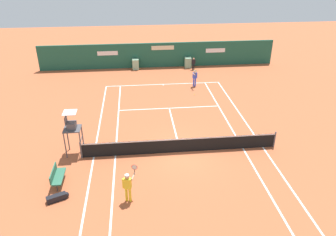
# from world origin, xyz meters

# --- Properties ---
(ground_plane) EXTENTS (80.00, 80.00, 0.01)m
(ground_plane) POSITION_xyz_m (-0.00, 0.58, 0.00)
(ground_plane) COLOR #B25633
(tennis_net) EXTENTS (12.10, 0.10, 1.07)m
(tennis_net) POSITION_xyz_m (0.00, 0.00, 0.51)
(tennis_net) COLOR #4C4C51
(tennis_net) RESTS_ON ground_plane
(sponsor_back_wall) EXTENTS (25.00, 1.02, 2.61)m
(sponsor_back_wall) POSITION_xyz_m (0.02, 16.97, 1.26)
(sponsor_back_wall) COLOR #1E5642
(sponsor_back_wall) RESTS_ON ground_plane
(umpire_chair) EXTENTS (1.00, 1.00, 2.81)m
(umpire_chair) POSITION_xyz_m (-6.46, 0.56, 1.84)
(umpire_chair) COLOR #47474C
(umpire_chair) RESTS_ON ground_plane
(player_bench) EXTENTS (0.54, 1.51, 0.88)m
(player_bench) POSITION_xyz_m (-6.95, -2.33, 0.51)
(player_bench) COLOR #38383D
(player_bench) RESTS_ON ground_plane
(equipment_bag) EXTENTS (1.08, 0.65, 0.32)m
(equipment_bag) POSITION_xyz_m (-6.67, -3.69, 0.16)
(equipment_bag) COLOR black
(equipment_bag) RESTS_ON ground_plane
(player_on_baseline) EXTENTS (0.50, 0.76, 1.79)m
(player_on_baseline) POSITION_xyz_m (2.84, 10.90, 0.94)
(player_on_baseline) COLOR blue
(player_on_baseline) RESTS_ON ground_plane
(player_near_side) EXTENTS (0.77, 0.66, 1.84)m
(player_near_side) POSITION_xyz_m (-3.17, -4.11, 0.97)
(player_near_side) COLOR yellow
(player_near_side) RESTS_ON ground_plane
(ball_kid_right_post) EXTENTS (0.43, 0.19, 1.28)m
(ball_kid_right_post) POSITION_xyz_m (3.58, 15.70, 0.74)
(ball_kid_right_post) COLOR black
(ball_kid_right_post) RESTS_ON ground_plane
(tennis_ball_by_sideline) EXTENTS (0.07, 0.07, 0.07)m
(tennis_ball_by_sideline) POSITION_xyz_m (-4.04, 5.36, 0.03)
(tennis_ball_by_sideline) COLOR #CCE033
(tennis_ball_by_sideline) RESTS_ON ground_plane
(tennis_ball_near_service_line) EXTENTS (0.07, 0.07, 0.07)m
(tennis_ball_near_service_line) POSITION_xyz_m (2.46, 8.86, 0.03)
(tennis_ball_near_service_line) COLOR #CCE033
(tennis_ball_near_service_line) RESTS_ON ground_plane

